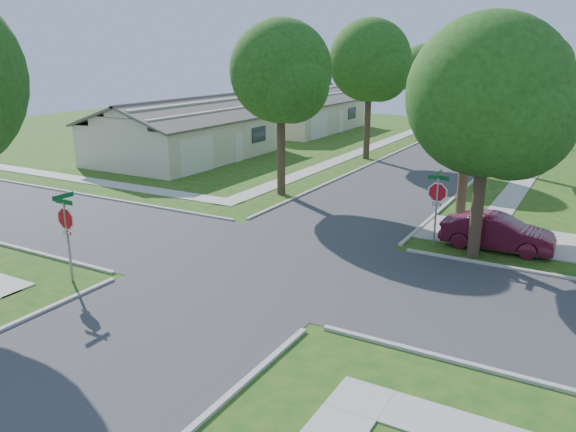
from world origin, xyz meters
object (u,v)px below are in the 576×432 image
Objects in this scene: stop_sign_ne at (437,195)px; house_nw_far at (300,114)px; tree_w_far at (425,73)px; tree_ne_corner at (489,103)px; tree_w_near at (282,76)px; tree_e_near at (472,92)px; tree_w_mid at (370,64)px; tree_e_mid at (517,70)px; tree_e_far at (541,69)px; house_nw_near at (187,136)px; car_curb_east at (466,145)px; car_driveway at (497,232)px; car_curb_west at (453,135)px; stop_sign_sw at (66,222)px.

house_nw_far is (-20.69, 27.30, -0.51)m from stop_sign_ne.
tree_w_far is 31.77m from tree_ne_corner.
tree_ne_corner is at bearing -51.19° from house_nw_far.
tree_e_near is at bearing -0.00° from tree_w_near.
tree_e_near is (0.05, 4.31, 3.61)m from stop_sign_ne.
tree_w_near is 1.12× the size of tree_w_far.
tree_w_mid is at bearing 119.80° from stop_sign_ne.
tree_e_mid reaches higher than tree_e_far.
tree_e_far is at bearing 42.50° from house_nw_near.
tree_e_near is 5.06m from tree_ne_corner.
tree_e_near is 26.71m from tree_w_far.
stop_sign_ne is at bearing -60.20° from tree_w_mid.
tree_e_mid reaches higher than car_curb_east.
car_driveway is (22.87, -9.50, -0.84)m from house_nw_near.
tree_ne_corner is (11.01, -29.80, 0.09)m from tree_w_far.
car_curb_east is at bearing 32.13° from house_nw_near.
car_curb_west is (-8.08, 26.29, -0.08)m from car_driveway.
car_driveway is (11.52, -15.51, -5.81)m from tree_w_mid.
tree_w_mid reaches higher than house_nw_far.
tree_ne_corner is at bearing -73.02° from car_curb_east.
tree_w_mid is at bearing -44.07° from house_nw_far.
car_curb_east is at bearing 79.05° from stop_sign_sw.
tree_w_mid reaches higher than car_curb_east.
tree_ne_corner is 22.71m from car_curb_east.
house_nw_near is 24.78m from car_driveway.
tree_e_near reaches higher than stop_sign_ne.
car_curb_west is at bearing 104.64° from tree_e_near.
tree_w_near is at bearing 156.44° from tree_ne_corner.
stop_sign_ne is 0.37× the size of tree_w_far.
house_nw_near is at bearing -163.85° from tree_e_mid.
house_nw_near reaches higher than car_driveway.
tree_e_near is (9.45, 13.71, 3.61)m from stop_sign_sw.
stop_sign_sw reaches higher than car_driveway.
house_nw_near is (-20.75, -19.01, -4.46)m from tree_e_far.
tree_w_mid is at bearing 78.31° from car_curb_west.
tree_e_near is 24.08m from car_curb_west.
car_curb_east is at bearing 14.49° from car_driveway.
tree_w_mid is (0.06, 25.71, 4.46)m from stop_sign_sw.
tree_e_near is at bearing -90.03° from tree_e_mid.
tree_e_mid is 8.09m from car_curb_east.
stop_sign_ne is 0.31× the size of tree_w_mid.
tree_w_far is 31.12m from car_driveway.
stop_sign_sw is 0.32× the size of tree_e_mid.
tree_e_near is at bearing -90.00° from tree_e_far.
tree_w_far reaches higher than car_curb_west.
tree_w_far is 22.49m from house_nw_near.
tree_w_near is 23.69m from car_curb_west.
house_nw_far is at bearing 5.20° from car_curb_west.
car_curb_east is at bearing 70.80° from tree_w_near.
tree_ne_corner is at bearing -23.56° from tree_w_near.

